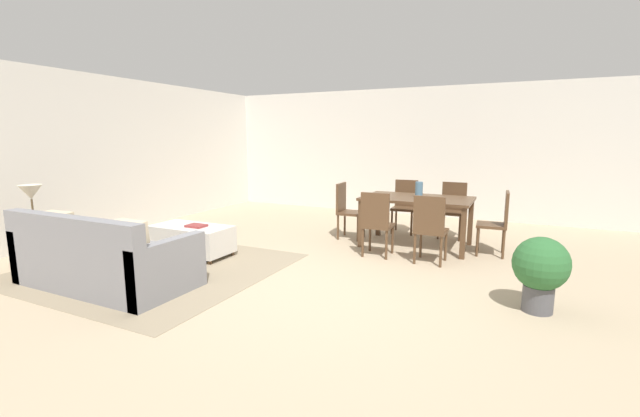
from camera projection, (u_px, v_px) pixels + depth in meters
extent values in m
plane|color=tan|center=(315.00, 286.00, 4.72)|extent=(10.80, 10.80, 0.00)
cube|color=silver|center=(420.00, 152.00, 8.93)|extent=(9.00, 0.12, 2.70)
cube|color=silver|center=(84.00, 157.00, 6.88)|extent=(0.12, 11.00, 2.70)
cube|color=gray|center=(156.00, 268.00, 5.39)|extent=(3.00, 2.80, 0.01)
cube|color=gray|center=(108.00, 266.00, 4.77)|extent=(2.03, 0.97, 0.42)
cube|color=gray|center=(70.00, 237.00, 4.34)|extent=(2.03, 0.16, 0.44)
cube|color=gray|center=(55.00, 248.00, 5.16)|extent=(0.14, 0.97, 0.62)
cube|color=gray|center=(169.00, 269.00, 4.34)|extent=(0.14, 0.97, 0.62)
cube|color=beige|center=(61.00, 228.00, 4.84)|extent=(0.40, 0.13, 0.40)
cube|color=slate|center=(82.00, 234.00, 4.66)|extent=(0.36, 0.12, 0.36)
cube|color=gray|center=(106.00, 237.00, 4.50)|extent=(0.37, 0.09, 0.37)
cube|color=beige|center=(133.00, 239.00, 4.33)|extent=(0.40, 0.14, 0.41)
cube|color=silver|center=(192.00, 238.00, 5.94)|extent=(1.15, 0.58, 0.37)
cylinder|color=#513823|center=(177.00, 245.00, 6.41)|extent=(0.05, 0.05, 0.06)
cylinder|color=#513823|center=(232.00, 253.00, 5.96)|extent=(0.05, 0.05, 0.06)
cylinder|color=#513823|center=(153.00, 253.00, 5.98)|extent=(0.05, 0.05, 0.06)
cylinder|color=#513823|center=(210.00, 262.00, 5.53)|extent=(0.05, 0.05, 0.06)
cube|color=olive|center=(35.00, 227.00, 5.28)|extent=(0.40, 0.40, 0.03)
cylinder|color=olive|center=(43.00, 244.00, 5.55)|extent=(0.04, 0.04, 0.52)
cylinder|color=olive|center=(59.00, 247.00, 5.40)|extent=(0.04, 0.04, 0.52)
cylinder|color=olive|center=(15.00, 250.00, 5.25)|extent=(0.04, 0.04, 0.52)
cylinder|color=olive|center=(31.00, 254.00, 5.10)|extent=(0.04, 0.04, 0.52)
cylinder|color=brown|center=(35.00, 225.00, 5.27)|extent=(0.16, 0.16, 0.02)
cylinder|color=brown|center=(33.00, 212.00, 5.24)|extent=(0.02, 0.02, 0.32)
cone|color=beige|center=(31.00, 192.00, 5.20)|extent=(0.26, 0.26, 0.18)
cube|color=#513823|center=(417.00, 199.00, 6.37)|extent=(1.61, 0.98, 0.04)
cube|color=#513823|center=(378.00, 215.00, 7.14)|extent=(0.07, 0.07, 0.72)
cube|color=#513823|center=(470.00, 222.00, 6.50)|extent=(0.07, 0.07, 0.72)
cube|color=#513823|center=(361.00, 224.00, 6.37)|extent=(0.07, 0.07, 0.72)
cube|color=#513823|center=(463.00, 234.00, 5.73)|extent=(0.07, 0.07, 0.72)
cube|color=#513823|center=(378.00, 226.00, 5.91)|extent=(0.41, 0.41, 0.04)
cube|color=#513823|center=(375.00, 210.00, 5.70)|extent=(0.40, 0.05, 0.47)
cylinder|color=#513823|center=(370.00, 237.00, 6.17)|extent=(0.04, 0.04, 0.41)
cylinder|color=#513823|center=(393.00, 240.00, 6.03)|extent=(0.04, 0.04, 0.41)
cylinder|color=#513823|center=(363.00, 243.00, 5.86)|extent=(0.04, 0.04, 0.41)
cylinder|color=#513823|center=(386.00, 245.00, 5.72)|extent=(0.04, 0.04, 0.41)
cube|color=#513823|center=(431.00, 231.00, 5.57)|extent=(0.41, 0.41, 0.04)
cube|color=#513823|center=(429.00, 214.00, 5.37)|extent=(0.40, 0.05, 0.47)
cylinder|color=#513823|center=(421.00, 243.00, 5.83)|extent=(0.04, 0.04, 0.41)
cylinder|color=#513823|center=(446.00, 246.00, 5.68)|extent=(0.04, 0.04, 0.41)
cylinder|color=#513823|center=(415.00, 249.00, 5.53)|extent=(0.04, 0.04, 0.41)
cylinder|color=#513823|center=(441.00, 252.00, 5.38)|extent=(0.04, 0.04, 0.41)
cube|color=#513823|center=(404.00, 209.00, 7.32)|extent=(0.42, 0.42, 0.04)
cube|color=#513823|center=(406.00, 193.00, 7.44)|extent=(0.40, 0.06, 0.47)
cylinder|color=#513823|center=(411.00, 224.00, 7.13)|extent=(0.04, 0.04, 0.41)
cylinder|color=#513823|center=(392.00, 222.00, 7.26)|extent=(0.04, 0.04, 0.41)
cylinder|color=#513823|center=(415.00, 220.00, 7.44)|extent=(0.04, 0.04, 0.41)
cylinder|color=#513823|center=(396.00, 219.00, 7.57)|extent=(0.04, 0.04, 0.41)
cube|color=#513823|center=(451.00, 213.00, 6.94)|extent=(0.41, 0.41, 0.04)
cube|color=#513823|center=(454.00, 196.00, 7.05)|extent=(0.40, 0.05, 0.47)
cylinder|color=#513823|center=(460.00, 229.00, 6.75)|extent=(0.04, 0.04, 0.41)
cylinder|color=#513823|center=(438.00, 227.00, 6.90)|extent=(0.04, 0.04, 0.41)
cylinder|color=#513823|center=(463.00, 225.00, 7.05)|extent=(0.04, 0.04, 0.41)
cylinder|color=#513823|center=(442.00, 223.00, 7.20)|extent=(0.04, 0.04, 0.41)
cube|color=#513823|center=(491.00, 225.00, 5.93)|extent=(0.42, 0.42, 0.04)
cube|color=#513823|center=(507.00, 208.00, 5.82)|extent=(0.06, 0.40, 0.47)
cylinder|color=#513823|center=(477.00, 242.00, 5.88)|extent=(0.04, 0.04, 0.41)
cylinder|color=#513823|center=(478.00, 237.00, 6.19)|extent=(0.04, 0.04, 0.41)
cylinder|color=#513823|center=(503.00, 245.00, 5.75)|extent=(0.04, 0.04, 0.41)
cylinder|color=#513823|center=(503.00, 239.00, 6.06)|extent=(0.04, 0.04, 0.41)
cube|color=#513823|center=(351.00, 213.00, 6.91)|extent=(0.42, 0.42, 0.04)
cube|color=#513823|center=(341.00, 197.00, 6.93)|extent=(0.06, 0.40, 0.47)
cylinder|color=#513823|center=(364.00, 225.00, 7.04)|extent=(0.04, 0.04, 0.41)
cylinder|color=#513823|center=(358.00, 229.00, 6.73)|extent=(0.04, 0.04, 0.41)
cylinder|color=#513823|center=(345.00, 223.00, 7.17)|extent=(0.04, 0.04, 0.41)
cylinder|color=#513823|center=(338.00, 227.00, 6.86)|extent=(0.04, 0.04, 0.41)
cylinder|color=slate|center=(419.00, 190.00, 6.31)|extent=(0.11, 0.11, 0.24)
cube|color=maroon|center=(196.00, 226.00, 5.83)|extent=(0.26, 0.20, 0.03)
cylinder|color=#4C4C51|center=(538.00, 298.00, 4.02)|extent=(0.28, 0.28, 0.26)
sphere|color=#2D6633|center=(541.00, 264.00, 3.97)|extent=(0.51, 0.51, 0.51)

